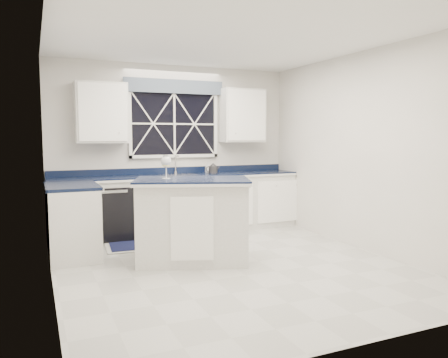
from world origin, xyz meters
name	(u,v)px	position (x,y,z in m)	size (l,w,h in m)	color
ground	(230,265)	(0.00, 0.00, 0.00)	(4.50, 4.50, 0.00)	#B3B3AE
back_wall	(174,148)	(0.00, 2.25, 1.35)	(4.00, 0.10, 2.70)	silver
base_cabinets	(163,208)	(-0.33, 1.78, 0.45)	(3.99, 1.60, 0.90)	silver
countertop	(180,176)	(0.00, 1.95, 0.92)	(3.98, 0.64, 0.04)	black
dishwasher	(110,212)	(-1.10, 1.95, 0.41)	(0.60, 0.58, 0.82)	black
window	(174,119)	(0.00, 2.20, 1.83)	(1.65, 0.09, 1.26)	black
upper_cabinets	(177,114)	(0.00, 2.08, 1.90)	(3.10, 0.34, 0.90)	silver
faucet	(176,164)	(0.00, 2.14, 1.10)	(0.05, 0.20, 0.30)	#BDBDBF
island	(192,220)	(-0.35, 0.35, 0.52)	(1.58, 1.25, 1.03)	silver
rug	(146,245)	(-0.72, 1.33, 0.01)	(1.15, 0.76, 0.02)	#A1A19C
kettle	(213,168)	(0.59, 1.97, 1.02)	(0.24, 0.15, 0.17)	#313134
wine_glass	(166,162)	(-0.64, 0.48, 1.23)	(0.12, 0.12, 0.29)	silver
soap_bottle	(208,167)	(0.57, 2.17, 1.02)	(0.08, 0.08, 0.17)	silver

